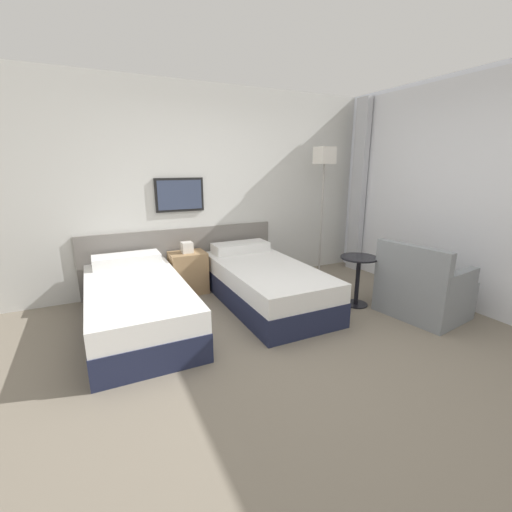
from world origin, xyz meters
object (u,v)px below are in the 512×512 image
Objects in this scene: bed_near_window at (264,283)px; nightstand at (188,272)px; floor_lamp at (324,169)px; armchair at (422,292)px; side_table at (358,272)px; bed_near_door at (137,304)px.

nightstand is (-0.75, 0.76, 0.03)m from bed_near_window.
nightstand is 2.40m from floor_lamp.
bed_near_window is 1.81m from armchair.
bed_near_window is 1.14m from side_table.
side_table is at bearing -12.80° from bed_near_door.
bed_near_window reaches higher than side_table.
side_table is (2.48, -0.56, 0.17)m from bed_near_door.
bed_near_door is 3.11m from floor_lamp.
bed_near_door is 2.87× the size of nightstand.
armchair is at bearing -50.15° from side_table.
side_table is 0.66× the size of armchair.
nightstand reaches higher than bed_near_window.
floor_lamp is at bearing 11.44° from bed_near_door.
floor_lamp is 2.14m from armchair.
bed_near_door is at bearing 60.71° from armchair.
bed_near_window is at bearing 0.00° from bed_near_door.
armchair is (1.43, -1.11, 0.03)m from bed_near_window.
bed_near_window is (1.51, 0.00, 0.00)m from bed_near_door.
bed_near_door is at bearing 167.20° from side_table.
floor_lamp is at bearing 76.99° from side_table.
armchair is (0.46, -0.55, -0.14)m from side_table.
nightstand is at bearing 45.17° from bed_near_door.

